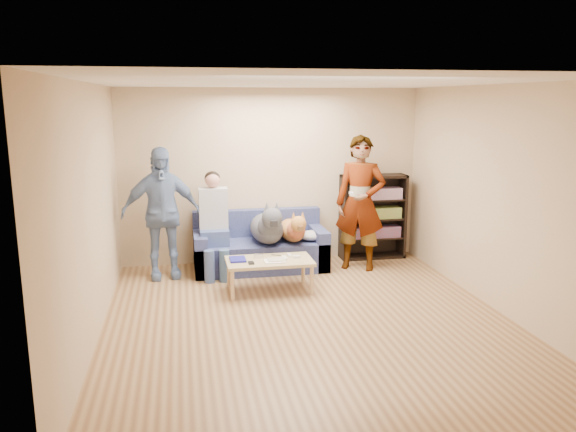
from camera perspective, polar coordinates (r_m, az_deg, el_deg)
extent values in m
plane|color=brown|center=(6.40, 2.06, -10.53)|extent=(5.00, 5.00, 0.00)
plane|color=white|center=(5.93, 2.24, 13.43)|extent=(5.00, 5.00, 0.00)
plane|color=tan|center=(8.45, -1.66, 4.08)|extent=(4.50, 0.00, 4.50)
plane|color=tan|center=(3.71, 10.88, -6.12)|extent=(4.50, 0.00, 4.50)
plane|color=tan|center=(5.95, -19.48, 0.17)|extent=(0.00, 5.00, 5.00)
plane|color=tan|center=(6.89, 20.72, 1.57)|extent=(0.00, 5.00, 5.00)
ellipsoid|color=#A1A2A6|center=(8.15, 2.43, -1.98)|extent=(0.39, 0.33, 0.14)
imported|color=gray|center=(8.11, 7.35, 1.30)|extent=(0.84, 0.73, 1.94)
imported|color=#728AB6|center=(7.84, -12.77, 0.28)|extent=(1.11, 0.58, 1.81)
cube|color=white|center=(7.83, 6.44, 2.30)|extent=(0.06, 0.14, 0.03)
cube|color=navy|center=(7.19, -5.13, -4.41)|extent=(0.20, 0.26, 0.03)
cube|color=white|center=(7.10, -1.38, -4.60)|extent=(0.26, 0.20, 0.02)
cube|color=#B3AB8F|center=(7.12, -1.17, -4.44)|extent=(0.22, 0.17, 0.01)
cube|color=silver|center=(7.28, -2.99, -4.06)|extent=(0.11, 0.06, 0.05)
cube|color=white|center=(7.33, 0.13, -4.02)|extent=(0.04, 0.13, 0.03)
cube|color=silver|center=(7.27, 0.88, -4.16)|extent=(0.09, 0.06, 0.03)
cylinder|color=white|center=(7.20, -0.31, -4.34)|extent=(0.07, 0.07, 0.02)
cylinder|color=white|center=(7.28, -0.43, -4.17)|extent=(0.07, 0.07, 0.02)
cylinder|color=#C05F1B|center=(7.03, -1.87, -4.79)|extent=(0.13, 0.06, 0.01)
cylinder|color=black|center=(7.38, -1.21, -4.00)|extent=(0.13, 0.08, 0.01)
cube|color=black|center=(7.04, -3.77, -4.77)|extent=(0.07, 0.12, 0.02)
cube|color=#515B93|center=(8.20, -2.84, -3.95)|extent=(1.90, 0.85, 0.42)
cube|color=#515B93|center=(8.42, -3.19, -0.65)|extent=(1.90, 0.18, 0.40)
cube|color=#515B93|center=(8.11, -8.88, -3.67)|extent=(0.18, 0.85, 0.58)
cube|color=#515B93|center=(8.34, 3.02, -3.12)|extent=(0.18, 0.85, 0.58)
cube|color=#46539A|center=(7.98, -7.49, -2.10)|extent=(0.40, 0.38, 0.22)
cylinder|color=#446095|center=(7.66, -7.98, -5.20)|extent=(0.14, 0.14, 0.47)
cylinder|color=#415F90|center=(7.67, -6.48, -5.13)|extent=(0.14, 0.14, 0.47)
cube|color=#ACACB0|center=(8.00, -7.60, 0.78)|extent=(0.40, 0.24, 0.58)
sphere|color=tan|center=(7.93, -7.68, 3.62)|extent=(0.21, 0.21, 0.21)
ellipsoid|color=black|center=(7.96, -7.70, 3.87)|extent=(0.22, 0.22, 0.19)
ellipsoid|color=#51535C|center=(8.03, -2.19, -1.26)|extent=(0.46, 0.96, 0.40)
sphere|color=#484B52|center=(7.70, -1.83, -1.11)|extent=(0.35, 0.35, 0.35)
sphere|color=#4D5157|center=(7.50, -1.63, -0.21)|extent=(0.28, 0.28, 0.28)
cube|color=black|center=(7.38, -1.47, -0.71)|extent=(0.09, 0.13, 0.08)
cone|color=#51545C|center=(7.48, -2.19, 0.90)|extent=(0.09, 0.09, 0.13)
cone|color=#53545E|center=(7.50, -1.15, 0.94)|extent=(0.09, 0.09, 0.13)
cylinder|color=#4C5057|center=(8.45, -2.63, -0.89)|extent=(0.05, 0.31, 0.18)
ellipsoid|color=#C5763C|center=(8.12, 0.39, -1.44)|extent=(0.35, 0.74, 0.31)
sphere|color=#A75233|center=(7.82, 0.82, -1.42)|extent=(0.27, 0.27, 0.27)
sphere|color=#B67C37|center=(7.64, 1.07, -0.80)|extent=(0.21, 0.21, 0.21)
cube|color=brown|center=(7.54, 1.25, -1.21)|extent=(0.07, 0.10, 0.06)
cone|color=#B56A37|center=(7.62, 0.57, 0.04)|extent=(0.07, 0.07, 0.10)
cone|color=#AA7033|center=(7.65, 1.50, 0.08)|extent=(0.07, 0.07, 0.10)
cylinder|color=#C4783C|center=(8.50, -0.12, -1.06)|extent=(0.04, 0.24, 0.14)
cube|color=tan|center=(7.20, -1.91, -4.61)|extent=(1.10, 0.60, 0.04)
cylinder|color=tan|center=(6.97, -5.67, -7.04)|extent=(0.05, 0.05, 0.38)
cylinder|color=tan|center=(7.12, 2.42, -6.58)|extent=(0.05, 0.05, 0.38)
cylinder|color=tan|center=(7.44, -6.03, -5.81)|extent=(0.05, 0.05, 0.38)
cylinder|color=#D6C484|center=(7.58, 1.56, -5.41)|extent=(0.05, 0.05, 0.38)
cube|color=black|center=(8.63, 5.59, -0.20)|extent=(0.04, 0.34, 1.30)
cube|color=black|center=(8.94, 11.50, 0.05)|extent=(0.04, 0.34, 1.30)
cube|color=black|center=(8.67, 8.73, 4.01)|extent=(1.00, 0.34, 0.04)
cube|color=black|center=(8.92, 8.48, -4.04)|extent=(1.00, 0.34, 0.04)
cube|color=black|center=(8.92, 8.26, 0.13)|extent=(1.00, 0.02, 1.30)
cube|color=black|center=(8.84, 8.53, -2.17)|extent=(0.94, 0.32, 0.03)
cube|color=black|center=(8.78, 8.59, -0.26)|extent=(0.94, 0.32, 0.02)
cube|color=black|center=(8.72, 8.65, 1.66)|extent=(0.94, 0.32, 0.02)
cube|color=#B23333|center=(8.80, 8.60, -1.58)|extent=(0.84, 0.24, 0.17)
cube|color=gold|center=(8.74, 8.66, 0.33)|extent=(0.84, 0.24, 0.17)
cube|color=#994C99|center=(8.69, 8.72, 2.27)|extent=(0.84, 0.24, 0.17)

